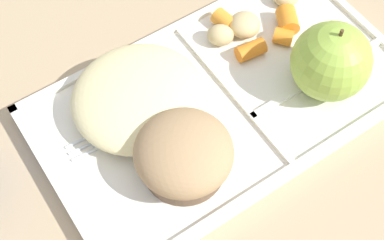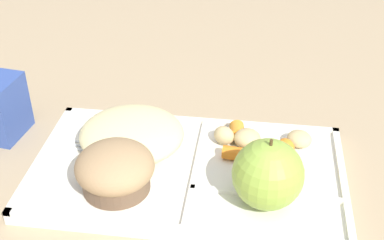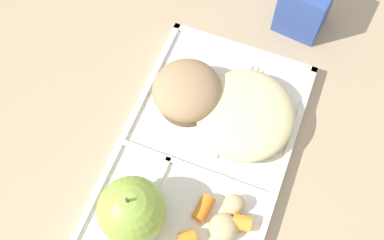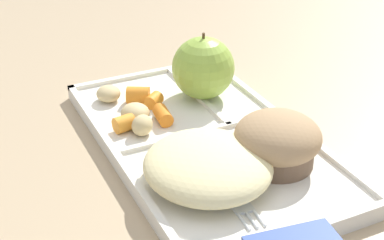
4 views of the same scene
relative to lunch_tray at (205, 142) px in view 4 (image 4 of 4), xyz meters
The scene contains 17 objects.
ground 0.01m from the lunch_tray, 19.01° to the right, with size 6.00×6.00×0.00m, color tan.
lunch_tray is the anchor object (origin of this frame).
green_apple 0.12m from the lunch_tray, 154.54° to the left, with size 0.08×0.08×0.09m.
bran_muffin 0.10m from the lunch_tray, 29.86° to the left, with size 0.09×0.09×0.06m.
carrot_slice_small 0.10m from the lunch_tray, 125.31° to the right, with size 0.02×0.02×0.02m, color orange.
carrot_slice_tilted 0.12m from the lunch_tray, 161.54° to the right, with size 0.02×0.02×0.03m, color orange.
carrot_slice_large 0.07m from the lunch_tray, 152.86° to the right, with size 0.02×0.02×0.03m, color orange.
carrot_slice_diagonal 0.10m from the lunch_tray, 166.32° to the right, with size 0.02×0.02×0.02m, color orange.
potato_chunk_browned 0.08m from the lunch_tray, 122.20° to the right, with size 0.02×0.03×0.02m, color tan.
potato_chunk_large 0.16m from the lunch_tray, 153.06° to the right, with size 0.03×0.03×0.02m, color tan.
potato_chunk_small 0.09m from the lunch_tray, 139.80° to the right, with size 0.04×0.04×0.02m, color tan.
egg_noodle_pile 0.09m from the lunch_tray, 24.88° to the right, with size 0.14×0.13×0.04m, color beige.
meatball_back 0.10m from the lunch_tray, 23.15° to the right, with size 0.03×0.03×0.03m, color brown.
meatball_side 0.08m from the lunch_tray, 23.35° to the right, with size 0.03×0.03×0.03m, color brown.
meatball_front 0.10m from the lunch_tray, ahead, with size 0.03×0.03×0.03m, color #755B4C.
meatball_center 0.10m from the lunch_tray, 38.40° to the right, with size 0.03×0.03×0.03m, color brown.
plastic_fork 0.11m from the lunch_tray, 13.33° to the right, with size 0.15×0.03×0.00m.
Camera 4 is at (0.52, -0.27, 0.37)m, focal length 54.38 mm.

